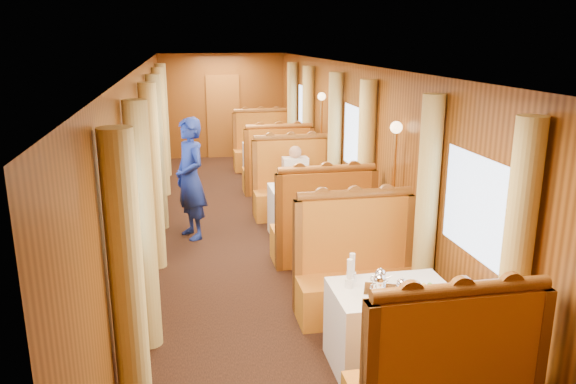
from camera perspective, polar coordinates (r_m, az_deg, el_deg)
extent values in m
cube|color=brown|center=(13.86, -6.57, 7.62)|extent=(0.80, 0.04, 2.00)
cube|color=white|center=(5.21, 10.39, -13.42)|extent=(1.05, 0.72, 0.75)
cube|color=#A94612|center=(4.06, 16.74, -15.08)|extent=(1.30, 0.12, 0.80)
cylinder|color=brown|center=(3.86, 17.25, -9.42)|extent=(1.23, 0.10, 0.10)
cube|color=#A94612|center=(6.07, 7.10, -10.48)|extent=(1.30, 0.55, 0.45)
cube|color=#A94612|center=(6.02, 6.68, -4.24)|extent=(1.30, 0.12, 0.80)
cylinder|color=brown|center=(5.88, 6.81, -0.20)|extent=(1.23, 0.10, 0.10)
cube|color=white|center=(8.31, 1.84, -2.01)|extent=(1.05, 0.72, 0.75)
cube|color=#A94612|center=(7.48, 3.40, -5.25)|extent=(1.30, 0.55, 0.45)
cube|color=#A94612|center=(7.08, 3.90, -1.12)|extent=(1.30, 0.12, 0.80)
cylinder|color=brown|center=(6.97, 3.97, 2.35)|extent=(1.23, 0.10, 0.10)
cube|color=#A94612|center=(9.24, 0.56, -1.16)|extent=(1.30, 0.55, 0.45)
cube|color=#A94612|center=(9.29, 0.32, 2.91)|extent=(1.30, 0.12, 0.80)
cylinder|color=brown|center=(9.20, 0.32, 5.59)|extent=(1.23, 0.10, 0.10)
cube|color=white|center=(11.63, -1.87, 3.08)|extent=(1.05, 0.72, 0.75)
cube|color=#A94612|center=(10.76, -1.09, 1.24)|extent=(1.30, 0.55, 0.45)
cube|color=#A94612|center=(10.41, -0.91, 4.29)|extent=(1.30, 0.12, 0.80)
cylinder|color=brown|center=(10.34, -0.92, 6.68)|extent=(1.23, 0.10, 0.10)
cube|color=#A94612|center=(12.58, -2.53, 3.33)|extent=(1.30, 0.55, 0.45)
cube|color=#A94612|center=(12.68, -2.71, 6.29)|extent=(1.30, 0.12, 0.80)
cylinder|color=brown|center=(12.62, -2.73, 8.26)|extent=(1.23, 0.10, 0.10)
cube|color=silver|center=(4.99, 9.72, -9.81)|extent=(0.41, 0.37, 0.01)
cylinder|color=white|center=(5.06, 14.14, -9.70)|extent=(0.23, 0.23, 0.01)
cylinder|color=white|center=(4.99, 6.25, -9.18)|extent=(0.08, 0.08, 0.08)
cylinder|color=white|center=(4.94, 6.29, -7.78)|extent=(0.05, 0.05, 0.18)
cylinder|color=white|center=(5.12, 6.49, -8.54)|extent=(0.08, 0.08, 0.08)
cylinder|color=white|center=(5.07, 6.53, -7.17)|extent=(0.05, 0.05, 0.18)
cylinder|color=silver|center=(8.15, 1.80, 0.91)|extent=(0.06, 0.06, 0.14)
cylinder|color=silver|center=(11.52, -2.05, 5.22)|extent=(0.06, 0.06, 0.14)
cylinder|color=tan|center=(3.87, -15.85, -11.13)|extent=(0.22, 0.22, 2.35)
cylinder|color=tan|center=(5.31, -14.48, -3.65)|extent=(0.22, 0.22, 2.35)
cylinder|color=tan|center=(4.51, 22.04, -7.78)|extent=(0.22, 0.22, 2.35)
cylinder|color=tan|center=(5.79, 13.88, -2.00)|extent=(0.22, 0.22, 2.35)
cylinder|color=tan|center=(7.17, -13.58, 1.36)|extent=(0.22, 0.22, 2.35)
cylinder|color=tan|center=(8.69, -13.14, 3.82)|extent=(0.22, 0.22, 2.35)
cylinder|color=tan|center=(7.53, 7.86, 2.33)|extent=(0.22, 0.22, 2.35)
cylinder|color=tan|center=(8.99, 4.74, 4.56)|extent=(0.22, 0.22, 2.35)
cylinder|color=tan|center=(10.60, -12.77, 5.89)|extent=(0.22, 0.22, 2.35)
cylinder|color=tan|center=(12.14, -12.55, 7.08)|extent=(0.22, 0.22, 2.35)
cylinder|color=tan|center=(10.85, 2.04, 6.48)|extent=(0.22, 0.22, 2.35)
cylinder|color=tan|center=(12.36, 0.44, 7.59)|extent=(0.22, 0.22, 2.35)
cylinder|color=#BF8C3F|center=(6.30, -14.00, -2.96)|extent=(0.04, 0.04, 1.85)
sphere|color=#FFD18C|center=(6.08, -14.58, 5.62)|extent=(0.14, 0.14, 0.14)
cylinder|color=#BF8C3F|center=(6.72, 10.53, -1.60)|extent=(0.04, 0.04, 1.85)
sphere|color=#FFD18C|center=(6.51, 10.94, 6.46)|extent=(0.14, 0.14, 0.14)
cylinder|color=#BF8C3F|center=(9.69, -12.97, 3.50)|extent=(0.04, 0.04, 1.85)
sphere|color=#FFD18C|center=(9.54, -13.31, 9.12)|extent=(0.14, 0.14, 0.14)
cylinder|color=#BF8C3F|center=(9.97, 3.36, 4.20)|extent=(0.04, 0.04, 1.85)
sphere|color=#FFD18C|center=(9.83, 3.44, 9.67)|extent=(0.14, 0.14, 0.14)
imported|color=navy|center=(8.24, -9.88, 1.34)|extent=(0.65, 0.76, 1.78)
cube|color=beige|center=(8.98, 0.73, 1.82)|extent=(0.40, 0.24, 0.55)
sphere|color=tan|center=(8.90, 0.74, 4.07)|extent=(0.20, 0.20, 0.20)
cube|color=beige|center=(8.88, 0.94, 0.12)|extent=(0.36, 0.30, 0.14)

